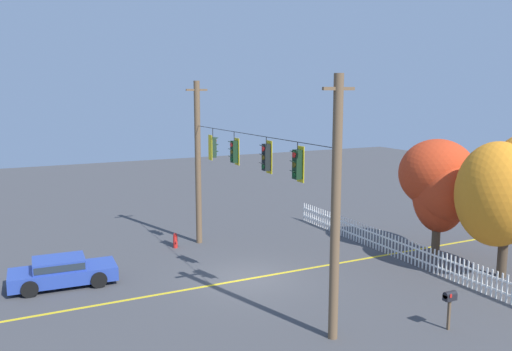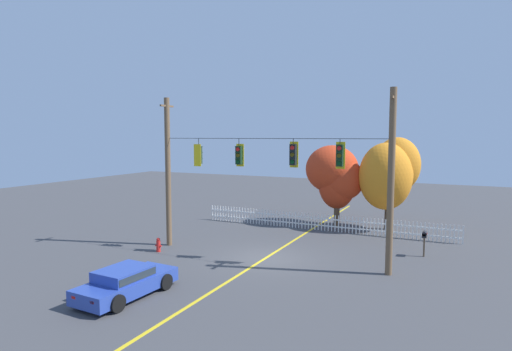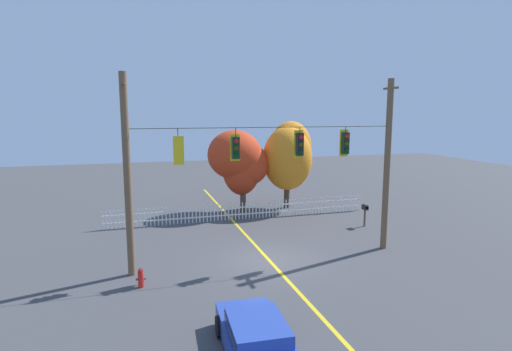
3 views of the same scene
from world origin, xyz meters
name	(u,v)px [view 3 (image 3 of 3)]	position (x,y,z in m)	size (l,w,h in m)	color
ground	(269,260)	(0.00, 0.00, 0.00)	(80.00, 80.00, 0.00)	#424244
lane_centerline_stripe	(269,260)	(0.00, 0.00, 0.00)	(0.16, 36.00, 0.01)	gold
signal_support_span	(269,169)	(0.00, 0.00, 4.18)	(12.28, 1.10, 8.24)	brown
traffic_signal_eastbound_side	(178,150)	(-3.94, -0.01, 5.14)	(0.43, 0.38, 1.48)	black
traffic_signal_northbound_secondary	(236,148)	(-1.52, 0.01, 5.18)	(0.43, 0.38, 1.43)	black
traffic_signal_westbound_side	(300,144)	(1.43, 0.01, 5.26)	(0.43, 0.38, 1.40)	black
traffic_signal_northbound_primary	(345,143)	(3.70, 0.01, 5.27)	(0.43, 0.38, 1.39)	black
white_picket_fence	(242,211)	(0.68, 7.37, 0.54)	(16.70, 0.06, 1.08)	white
autumn_maple_near_fence	(240,161)	(1.02, 9.40, 3.49)	(4.09, 3.53, 5.52)	brown
autumn_maple_mid	(288,155)	(4.50, 9.46, 3.77)	(3.77, 3.74, 6.07)	#473828
parked_car	(256,337)	(-2.69, -7.08, 0.60)	(2.04, 4.18, 1.15)	#28429E
fire_hydrant	(141,278)	(-5.65, -1.39, 0.37)	(0.38, 0.22, 0.76)	red
roadside_mailbox	(365,209)	(7.19, 3.73, 1.07)	(0.25, 0.44, 1.32)	brown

